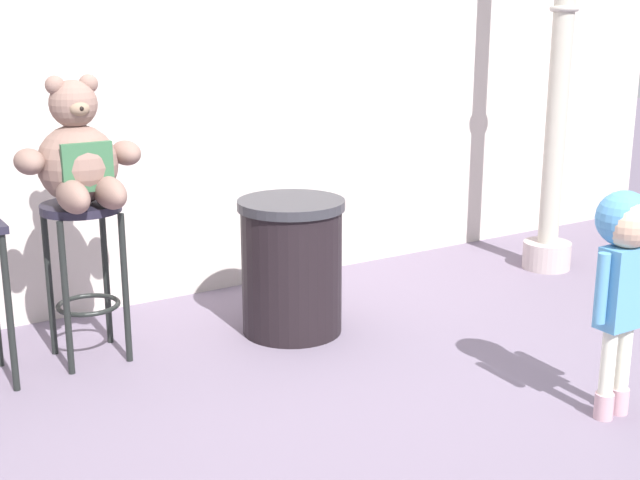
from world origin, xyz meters
The scene contains 7 objects.
ground_plane centered at (0.00, 0.00, 0.00)m, with size 24.00×24.00×0.00m, color slate.
building_wall centered at (0.00, 1.86, 1.72)m, with size 7.88×0.30×3.44m, color beige.
bar_stool_with_teddy centered at (-0.88, 1.08, 0.56)m, with size 0.38×0.38×0.79m.
teddy_bear centered at (-0.88, 1.05, 1.01)m, with size 0.59×0.53×0.60m.
child_walking centered at (0.81, -0.72, 0.71)m, with size 0.31×0.25×0.98m.
trash_bin centered at (0.15, 0.86, 0.37)m, with size 0.56×0.56×0.72m.
lamppost centered at (2.18, 0.95, 1.16)m, with size 0.32×0.32×2.91m.
Camera 1 is at (-2.04, -2.91, 1.70)m, focal length 48.18 mm.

